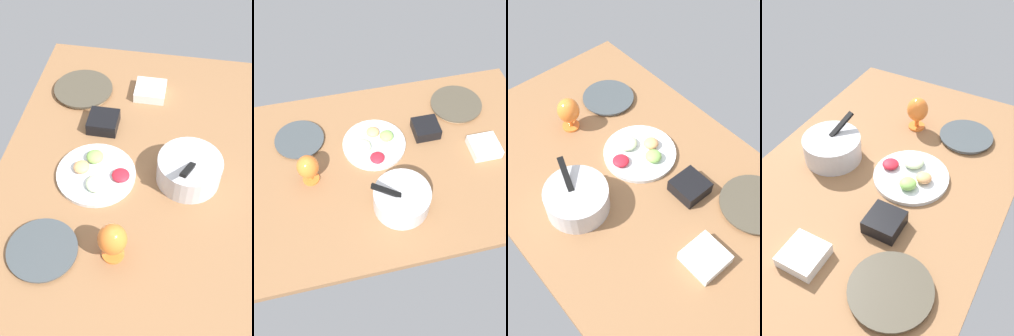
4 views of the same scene
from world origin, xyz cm
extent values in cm
cube|color=#8C603D|center=(0.00, 0.00, -2.00)|extent=(160.00, 104.00, 4.00)
cylinder|color=beige|center=(-43.83, -28.28, 0.71)|extent=(25.50, 25.50, 1.42)
cylinder|color=#494233|center=(-43.83, -28.28, 1.85)|extent=(27.72, 27.72, 0.85)
cylinder|color=silver|center=(41.80, -22.52, 0.61)|extent=(22.85, 22.85, 1.23)
cylinder|color=#3E4549|center=(41.80, -22.52, 1.59)|extent=(24.83, 24.83, 0.74)
cylinder|color=silver|center=(1.01, 24.65, 5.46)|extent=(24.98, 24.98, 10.92)
cylinder|color=white|center=(1.01, 24.65, 8.73)|extent=(22.48, 22.48, 1.97)
cube|color=black|center=(5.38, 24.65, 12.28)|extent=(18.10, 7.71, 10.44)
cylinder|color=silver|center=(5.56, -11.41, 0.90)|extent=(31.55, 31.55, 1.80)
ellipsoid|color=beige|center=(11.92, -9.53, 3.37)|extent=(8.70, 8.70, 3.13)
ellipsoid|color=red|center=(6.17, -1.34, 3.09)|extent=(7.05, 7.05, 2.59)
ellipsoid|color=#8CC659|center=(-1.18, -13.16, 3.63)|extent=(6.96, 6.96, 3.66)
ellipsoid|color=#F2A566|center=(4.98, -17.32, 3.50)|extent=(6.50, 6.50, 3.40)
cylinder|color=orange|center=(38.76, 1.80, 0.50)|extent=(7.86, 7.86, 1.00)
cylinder|color=orange|center=(38.76, 1.80, 2.76)|extent=(2.00, 2.00, 3.52)
ellipsoid|color=orange|center=(38.76, 1.80, 10.30)|extent=(9.98, 9.98, 11.57)
cube|color=black|center=(-22.06, -14.05, 2.89)|extent=(12.86, 12.86, 5.77)
cube|color=tan|center=(-22.06, -14.05, 4.73)|extent=(10.55, 10.55, 1.85)
cube|color=white|center=(-47.03, 3.35, 2.25)|extent=(14.08, 14.08, 4.51)
cube|color=#F9E072|center=(-47.03, 3.35, 3.70)|extent=(11.55, 11.55, 1.44)
camera|label=1|loc=(106.87, 17.94, 130.92)|focal=44.92mm
camera|label=2|loc=(27.40, 97.12, 140.06)|focal=37.81mm
camera|label=3|loc=(-77.44, 62.69, 134.61)|focal=42.75mm
camera|label=4|loc=(-95.14, -55.25, 108.96)|focal=39.38mm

